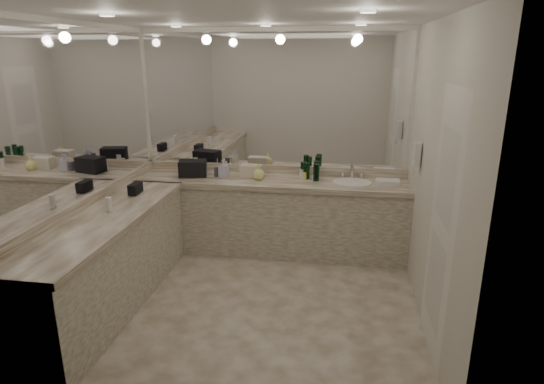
% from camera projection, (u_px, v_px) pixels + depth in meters
% --- Properties ---
extents(floor, '(3.20, 3.20, 0.00)m').
position_uv_depth(floor, '(251.00, 300.00, 4.45)').
color(floor, beige).
rests_on(floor, ground).
extents(ceiling, '(3.20, 3.20, 0.00)m').
position_uv_depth(ceiling, '(246.00, 16.00, 3.69)').
color(ceiling, white).
rests_on(ceiling, floor).
extents(wall_back, '(3.20, 0.02, 2.60)m').
position_uv_depth(wall_back, '(274.00, 141.00, 5.49)').
color(wall_back, beige).
rests_on(wall_back, floor).
extents(wall_left, '(0.02, 3.00, 2.60)m').
position_uv_depth(wall_left, '(84.00, 165.00, 4.31)').
color(wall_left, beige).
rests_on(wall_left, floor).
extents(wall_right, '(0.02, 3.00, 2.60)m').
position_uv_depth(wall_right, '(434.00, 178.00, 3.84)').
color(wall_right, beige).
rests_on(wall_right, floor).
extents(vanity_back_base, '(3.20, 0.60, 0.84)m').
position_uv_depth(vanity_back_base, '(270.00, 218.00, 5.46)').
color(vanity_back_base, beige).
rests_on(vanity_back_base, floor).
extents(vanity_back_top, '(3.20, 0.64, 0.06)m').
position_uv_depth(vanity_back_top, '(270.00, 182.00, 5.32)').
color(vanity_back_top, beige).
rests_on(vanity_back_top, vanity_back_base).
extents(vanity_left_base, '(0.60, 2.40, 0.84)m').
position_uv_depth(vanity_left_base, '(107.00, 265.00, 4.24)').
color(vanity_left_base, beige).
rests_on(vanity_left_base, floor).
extents(vanity_left_top, '(0.64, 2.42, 0.06)m').
position_uv_depth(vanity_left_top, '(103.00, 220.00, 4.10)').
color(vanity_left_top, beige).
rests_on(vanity_left_top, vanity_left_base).
extents(backsplash_back, '(3.20, 0.04, 0.10)m').
position_uv_depth(backsplash_back, '(274.00, 169.00, 5.57)').
color(backsplash_back, beige).
rests_on(backsplash_back, vanity_back_top).
extents(backsplash_left, '(0.04, 3.00, 0.10)m').
position_uv_depth(backsplash_left, '(90.00, 200.00, 4.41)').
color(backsplash_left, beige).
rests_on(backsplash_left, vanity_left_top).
extents(mirror_back, '(3.12, 0.01, 1.55)m').
position_uv_depth(mirror_back, '(274.00, 101.00, 5.34)').
color(mirror_back, white).
rests_on(mirror_back, wall_back).
extents(mirror_left, '(0.01, 2.92, 1.55)m').
position_uv_depth(mirror_left, '(79.00, 114.00, 4.17)').
color(mirror_left, white).
rests_on(mirror_left, wall_left).
extents(sink, '(0.44, 0.44, 0.03)m').
position_uv_depth(sink, '(352.00, 183.00, 5.18)').
color(sink, white).
rests_on(sink, vanity_back_top).
extents(faucet, '(0.24, 0.16, 0.14)m').
position_uv_depth(faucet, '(352.00, 172.00, 5.36)').
color(faucet, silver).
rests_on(faucet, vanity_back_top).
extents(wall_phone, '(0.06, 0.10, 0.24)m').
position_uv_depth(wall_phone, '(417.00, 155.00, 4.49)').
color(wall_phone, white).
rests_on(wall_phone, wall_right).
extents(door, '(0.02, 0.82, 2.10)m').
position_uv_depth(door, '(441.00, 227.00, 3.44)').
color(door, white).
rests_on(door, wall_right).
extents(black_toiletry_bag, '(0.36, 0.27, 0.18)m').
position_uv_depth(black_toiletry_bag, '(193.00, 169.00, 5.42)').
color(black_toiletry_bag, black).
rests_on(black_toiletry_bag, vanity_back_top).
extents(black_bag_spill, '(0.09, 0.20, 0.11)m').
position_uv_depth(black_bag_spill, '(135.00, 189.00, 4.75)').
color(black_bag_spill, black).
rests_on(black_bag_spill, vanity_left_top).
extents(cream_cosmetic_case, '(0.26, 0.16, 0.14)m').
position_uv_depth(cream_cosmetic_case, '(251.00, 171.00, 5.39)').
color(cream_cosmetic_case, beige).
rests_on(cream_cosmetic_case, vanity_back_top).
extents(hand_towel, '(0.26, 0.18, 0.04)m').
position_uv_depth(hand_towel, '(388.00, 181.00, 5.15)').
color(hand_towel, white).
rests_on(hand_towel, vanity_back_top).
extents(lotion_left, '(0.06, 0.06, 0.13)m').
position_uv_depth(lotion_left, '(109.00, 205.00, 4.22)').
color(lotion_left, white).
rests_on(lotion_left, vanity_left_top).
extents(soap_bottle_a, '(0.09, 0.09, 0.18)m').
position_uv_depth(soap_bottle_a, '(226.00, 168.00, 5.45)').
color(soap_bottle_a, silver).
rests_on(soap_bottle_a, vanity_back_top).
extents(soap_bottle_b, '(0.12, 0.12, 0.21)m').
position_uv_depth(soap_bottle_b, '(224.00, 169.00, 5.38)').
color(soap_bottle_b, silver).
rests_on(soap_bottle_b, vanity_back_top).
extents(soap_bottle_c, '(0.17, 0.17, 0.18)m').
position_uv_depth(soap_bottle_c, '(259.00, 172.00, 5.29)').
color(soap_bottle_c, '#E6E482').
rests_on(soap_bottle_c, vanity_back_top).
extents(green_bottle_0, '(0.07, 0.07, 0.20)m').
position_uv_depth(green_bottle_0, '(316.00, 172.00, 5.23)').
color(green_bottle_0, '#124522').
rests_on(green_bottle_0, vanity_back_top).
extents(green_bottle_1, '(0.07, 0.07, 0.20)m').
position_uv_depth(green_bottle_1, '(316.00, 169.00, 5.36)').
color(green_bottle_1, '#124522').
rests_on(green_bottle_1, vanity_back_top).
extents(green_bottle_2, '(0.07, 0.07, 0.18)m').
position_uv_depth(green_bottle_2, '(307.00, 171.00, 5.33)').
color(green_bottle_2, '#124522').
rests_on(green_bottle_2, vanity_back_top).
extents(green_bottle_3, '(0.06, 0.06, 0.20)m').
position_uv_depth(green_bottle_3, '(303.00, 170.00, 5.32)').
color(green_bottle_3, '#124522').
rests_on(green_bottle_3, vanity_back_top).
extents(amenity_bottle_0, '(0.04, 0.04, 0.08)m').
position_uv_depth(amenity_bottle_0, '(305.00, 176.00, 5.30)').
color(amenity_bottle_0, '#F2D84C').
rests_on(amenity_bottle_0, vanity_back_top).
extents(amenity_bottle_1, '(0.04, 0.04, 0.06)m').
position_uv_depth(amenity_bottle_1, '(314.00, 178.00, 5.26)').
color(amenity_bottle_1, silver).
rests_on(amenity_bottle_1, vanity_back_top).
extents(amenity_bottle_2, '(0.04, 0.04, 0.11)m').
position_uv_depth(amenity_bottle_2, '(205.00, 171.00, 5.46)').
color(amenity_bottle_2, silver).
rests_on(amenity_bottle_2, vanity_back_top).
extents(amenity_bottle_3, '(0.06, 0.06, 0.11)m').
position_uv_depth(amenity_bottle_3, '(217.00, 172.00, 5.43)').
color(amenity_bottle_3, '#3F3F4C').
rests_on(amenity_bottle_3, vanity_back_top).
extents(amenity_bottle_4, '(0.05, 0.05, 0.11)m').
position_uv_depth(amenity_bottle_4, '(201.00, 172.00, 5.43)').
color(amenity_bottle_4, white).
rests_on(amenity_bottle_4, vanity_back_top).
extents(amenity_bottle_5, '(0.05, 0.05, 0.11)m').
position_uv_depth(amenity_bottle_5, '(301.00, 174.00, 5.32)').
color(amenity_bottle_5, silver).
rests_on(amenity_bottle_5, vanity_back_top).
extents(amenity_bottle_6, '(0.06, 0.06, 0.12)m').
position_uv_depth(amenity_bottle_6, '(186.00, 169.00, 5.56)').
color(amenity_bottle_6, white).
rests_on(amenity_bottle_6, vanity_back_top).
extents(amenity_bottle_7, '(0.05, 0.05, 0.07)m').
position_uv_depth(amenity_bottle_7, '(183.00, 171.00, 5.54)').
color(amenity_bottle_7, white).
rests_on(amenity_bottle_7, vanity_back_top).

